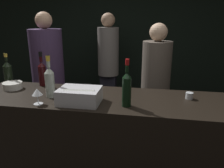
% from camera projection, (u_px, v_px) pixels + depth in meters
% --- Properties ---
extents(wall_back_chalkboard, '(6.40, 0.06, 2.80)m').
position_uv_depth(wall_back_chalkboard, '(133.00, 34.00, 3.93)').
color(wall_back_chalkboard, black).
rests_on(wall_back_chalkboard, ground_plane).
extents(bar_counter, '(2.57, 0.66, 1.00)m').
position_uv_depth(bar_counter, '(111.00, 147.00, 2.08)').
color(bar_counter, black).
rests_on(bar_counter, ground_plane).
extents(ice_bin_with_bottles, '(0.34, 0.25, 0.13)m').
position_uv_depth(ice_bin_with_bottles, '(80.00, 95.00, 1.81)').
color(ice_bin_with_bottles, silver).
rests_on(ice_bin_with_bottles, bar_counter).
extents(bowl_white, '(0.19, 0.19, 0.06)m').
position_uv_depth(bowl_white, '(13.00, 85.00, 2.18)').
color(bowl_white, silver).
rests_on(bowl_white, bar_counter).
extents(wine_glass, '(0.09, 0.09, 0.13)m').
position_uv_depth(wine_glass, '(37.00, 93.00, 1.77)').
color(wine_glass, silver).
rests_on(wine_glass, bar_counter).
extents(candle_votive, '(0.06, 0.06, 0.06)m').
position_uv_depth(candle_votive, '(189.00, 96.00, 1.91)').
color(candle_votive, silver).
rests_on(candle_votive, bar_counter).
extents(red_wine_bottle_burgundy, '(0.07, 0.07, 0.38)m').
position_uv_depth(red_wine_bottle_burgundy, '(127.00, 88.00, 1.72)').
color(red_wine_bottle_burgundy, black).
rests_on(red_wine_bottle_burgundy, bar_counter).
extents(champagne_bottle, '(0.09, 0.09, 0.33)m').
position_uv_depth(champagne_bottle, '(8.00, 72.00, 2.31)').
color(champagne_bottle, black).
rests_on(champagne_bottle, bar_counter).
extents(red_wine_bottle_black_foil, '(0.08, 0.08, 0.35)m').
position_uv_depth(red_wine_bottle_black_foil, '(42.00, 72.00, 2.26)').
color(red_wine_bottle_black_foil, black).
rests_on(red_wine_bottle_black_foil, bar_counter).
extents(rose_wine_bottle, '(0.08, 0.08, 0.37)m').
position_uv_depth(rose_wine_bottle, '(50.00, 81.00, 1.93)').
color(rose_wine_bottle, '#9EA899').
rests_on(rose_wine_bottle, bar_counter).
extents(person_in_hoodie, '(0.35, 0.35, 1.63)m').
position_uv_depth(person_in_hoodie, '(155.00, 83.00, 2.70)').
color(person_in_hoodie, black).
rests_on(person_in_hoodie, ground_plane).
extents(person_blond_tee, '(0.42, 0.42, 1.76)m').
position_uv_depth(person_blond_tee, '(48.00, 74.00, 2.90)').
color(person_blond_tee, black).
rests_on(person_blond_tee, ground_plane).
extents(person_grey_polo, '(0.33, 0.33, 1.76)m').
position_uv_depth(person_grey_polo, '(108.00, 63.00, 3.46)').
color(person_grey_polo, black).
rests_on(person_grey_polo, ground_plane).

